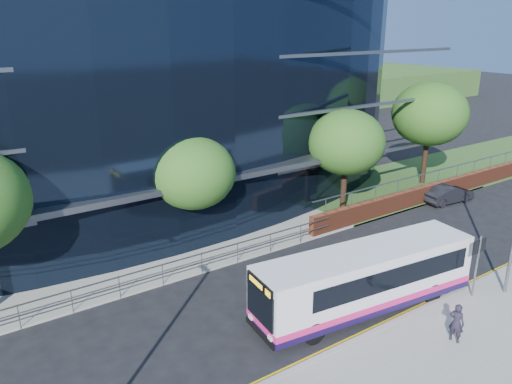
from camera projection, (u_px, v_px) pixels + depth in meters
ground at (371, 315)px, 20.38m from camera, size 200.00×200.00×0.00m
pavement_near at (484, 382)px, 16.45m from camera, size 80.00×8.00×0.15m
kerb at (390, 325)px, 19.57m from camera, size 80.00×0.25×0.16m
yellow_line_outer at (386, 324)px, 19.75m from camera, size 80.00×0.08×0.01m
yellow_line_inner at (383, 322)px, 19.87m from camera, size 80.00×0.08×0.01m
far_forecourt at (131, 253)px, 25.73m from camera, size 50.00×8.00×0.10m
grass_verge at (474, 164)px, 41.78m from camera, size 36.00×8.00×0.12m
glass_office at (94, 77)px, 31.91m from camera, size 44.00×23.10×16.00m
retaining_wall at (488, 176)px, 36.57m from camera, size 34.00×0.40×2.11m
guard_railings at (119, 282)px, 21.29m from camera, size 24.00×0.05×1.10m
apartment_block at (248, 23)px, 78.53m from camera, size 60.00×42.00×30.00m
street_sign at (478, 254)px, 20.85m from camera, size 0.85×0.09×2.80m
tree_far_b at (193, 173)px, 24.82m from camera, size 4.29×4.29×6.05m
tree_far_c at (346, 142)px, 29.67m from camera, size 4.62×4.62×6.51m
tree_far_d at (430, 114)px, 35.06m from camera, size 5.28×5.28×7.44m
tree_dist_e at (271, 78)px, 62.95m from camera, size 4.62×4.62×6.51m
tree_dist_f at (351, 73)px, 73.18m from camera, size 4.29×4.29×6.05m
city_bus at (367, 278)px, 20.42m from camera, size 10.05×3.34×2.67m
parked_car at (448, 194)px, 32.82m from camera, size 3.72×1.61×1.19m
pedestrian at (457, 323)px, 18.23m from camera, size 0.48×0.63×1.54m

